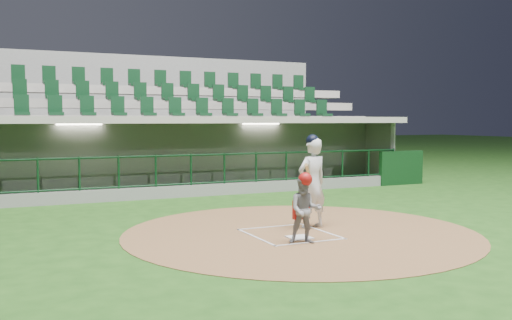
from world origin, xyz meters
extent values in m
plane|color=#1D4714|center=(0.00, 0.00, 0.00)|extent=(120.00, 120.00, 0.00)
cylinder|color=brown|center=(0.30, -0.20, 0.01)|extent=(7.20, 7.20, 0.01)
cube|color=silver|center=(0.00, -0.70, 0.02)|extent=(0.43, 0.43, 0.02)
cube|color=silver|center=(-0.75, -0.30, 0.02)|extent=(0.05, 1.80, 0.01)
cube|color=white|center=(0.75, -0.30, 0.02)|extent=(0.05, 1.80, 0.01)
cube|color=silver|center=(0.00, 0.55, 0.02)|extent=(1.55, 0.05, 0.01)
cube|color=white|center=(0.00, -1.15, 0.02)|extent=(1.55, 0.05, 0.01)
cube|color=gray|center=(0.00, 7.50, -0.55)|extent=(15.00, 3.00, 0.10)
cube|color=gray|center=(0.00, 9.10, 0.85)|extent=(15.00, 0.20, 2.70)
cube|color=#B8B3A3|center=(0.00, 8.98, 1.10)|extent=(13.50, 0.04, 0.90)
cube|color=slate|center=(7.50, 7.50, 0.85)|extent=(0.20, 3.00, 2.70)
cube|color=#A29E92|center=(0.00, 7.25, 2.30)|extent=(15.40, 3.50, 0.20)
cube|color=slate|center=(0.00, 5.95, 0.15)|extent=(15.00, 0.15, 0.40)
cube|color=black|center=(0.00, 5.95, 1.73)|extent=(15.00, 0.01, 0.95)
cube|color=brown|center=(0.00, 8.55, -0.28)|extent=(12.75, 0.40, 0.45)
cube|color=white|center=(-3.00, 7.50, 2.17)|extent=(1.30, 0.35, 0.04)
cube|color=white|center=(3.00, 7.50, 2.17)|extent=(1.30, 0.35, 0.04)
cube|color=black|center=(7.80, 5.90, 0.60)|extent=(1.80, 0.18, 1.20)
imported|color=#B4131C|center=(-4.02, 8.49, 0.27)|extent=(1.14, 0.93, 1.54)
imported|color=#B31F13|center=(-0.66, 8.18, 0.28)|extent=(0.96, 0.53, 1.56)
imported|color=#AA1D12|center=(2.54, 8.18, 0.41)|extent=(0.92, 0.62, 1.83)
imported|color=maroon|center=(3.71, 8.32, 0.30)|extent=(1.53, 0.68, 1.59)
cube|color=slate|center=(0.00, 10.75, 1.15)|extent=(17.00, 6.50, 2.50)
cube|color=gray|center=(0.00, 9.25, 2.30)|extent=(16.60, 0.95, 0.30)
cube|color=gray|center=(0.00, 10.20, 2.85)|extent=(16.60, 0.95, 0.30)
cube|color=#9F988F|center=(0.00, 11.15, 3.40)|extent=(16.60, 0.95, 0.30)
cube|color=gray|center=(0.00, 14.10, 2.53)|extent=(17.00, 0.25, 5.05)
imported|color=silver|center=(0.76, 0.13, 0.96)|extent=(0.76, 0.56, 1.90)
sphere|color=black|center=(0.76, 0.13, 1.85)|extent=(0.28, 0.28, 0.28)
cylinder|color=tan|center=(0.51, -0.12, 1.25)|extent=(0.58, 0.79, 0.39)
imported|color=gray|center=(-0.14, -1.16, 0.63)|extent=(0.74, 0.67, 1.24)
sphere|color=#A31311|center=(-0.14, -1.16, 1.20)|extent=(0.26, 0.26, 0.26)
cube|color=#A91512|center=(-0.14, -1.01, 0.62)|extent=(0.32, 0.10, 0.35)
camera|label=1|loc=(-5.33, -10.25, 2.29)|focal=40.00mm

